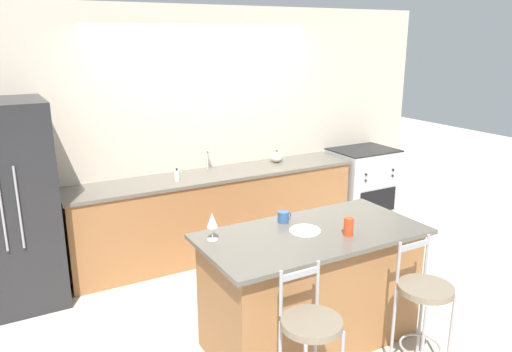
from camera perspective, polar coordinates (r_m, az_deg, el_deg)
The scene contains 15 objects.
ground_plane at distance 5.51m, azimuth -2.86°, elevation -9.91°, with size 18.00×18.00×0.00m, color beige.
wall_back at distance 5.66m, azimuth -6.05°, elevation 5.15°, with size 6.00×0.07×2.70m.
back_counter at distance 5.62m, azimuth -4.56°, elevation -4.20°, with size 3.28×0.64×0.93m.
sink_faucet at distance 5.62m, azimuth -5.51°, elevation 2.18°, with size 0.02×0.13×0.22m.
kitchen_island at distance 4.05m, azimuth 6.28°, elevation -12.48°, with size 1.74×0.88×0.94m.
refrigerator at distance 4.93m, azimuth -26.44°, elevation -3.08°, with size 0.78×0.79×1.86m.
oven_range at distance 6.68m, azimuth 11.95°, elevation -1.08°, with size 0.80×0.65×0.97m.
bar_stool_near at distance 3.30m, azimuth 6.23°, elevation -17.92°, with size 0.39×0.39×1.00m.
bar_stool_far at distance 3.85m, azimuth 18.60°, elevation -13.47°, with size 0.39×0.39×1.00m.
dinner_plate at distance 3.86m, azimuth 5.62°, elevation -6.19°, with size 0.24×0.24×0.02m.
wine_glass at distance 3.65m, azimuth -5.03°, elevation -5.11°, with size 0.08×0.08×0.21m.
coffee_mug at distance 4.01m, azimuth 3.16°, elevation -4.68°, with size 0.12×0.09×0.09m.
tumbler_cup at distance 3.81m, azimuth 10.53°, elevation -5.71°, with size 0.07×0.07×0.14m.
pumpkin_decoration at distance 5.92m, azimuth 2.36°, elevation 2.19°, with size 0.16×0.16×0.15m.
soap_bottle at distance 5.21m, azimuth -9.02°, elevation 0.04°, with size 0.05×0.05×0.13m.
Camera 1 is at (-2.19, -4.45, 2.39)m, focal length 35.00 mm.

